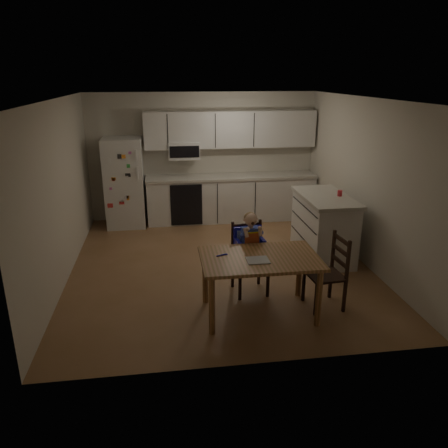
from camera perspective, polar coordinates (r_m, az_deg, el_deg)
name	(u,v)px	position (r m, az deg, el deg)	size (l,w,h in m)	color
room	(215,179)	(6.90, -1.13, 5.84)	(4.52, 5.01, 2.51)	brown
refrigerator	(125,183)	(8.60, -12.86, 5.29)	(0.72, 0.70, 1.70)	silver
kitchen_run	(230,177)	(8.75, 0.73, 6.18)	(3.37, 0.62, 2.15)	silver
kitchen_island	(323,226)	(7.16, 12.85, -0.28)	(0.72, 1.38, 1.02)	silver
red_cup	(340,193)	(7.04, 14.89, 3.91)	(0.07, 0.07, 0.09)	red
dining_table	(260,265)	(5.27, 4.70, -5.33)	(1.41, 0.91, 0.76)	brown
napkin	(258,260)	(5.12, 4.42, -4.73)	(0.26, 0.22, 0.01)	#A4A4A9
toddler_spoon	(221,255)	(5.24, -0.38, -4.09)	(0.02, 0.02, 0.12)	#1B19AC
chair_booster	(249,244)	(5.81, 3.33, -2.62)	(0.46, 0.46, 1.13)	black
chair_side	(332,267)	(5.64, 13.98, -5.48)	(0.46, 0.46, 0.95)	black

